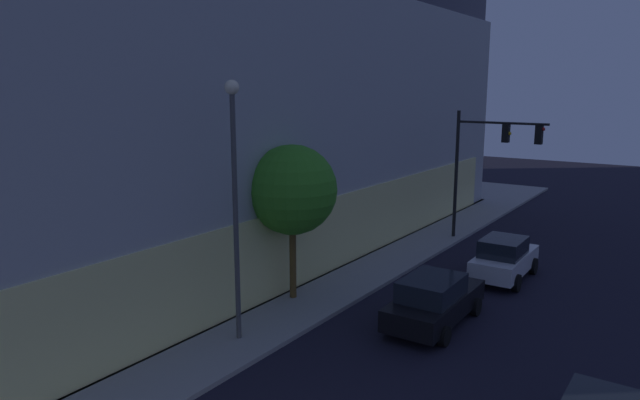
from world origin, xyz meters
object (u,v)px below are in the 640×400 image
(sidewalk_tree, at_px, (292,190))
(street_lamp_sidewalk, at_px, (235,181))
(modern_building, at_px, (147,102))
(car_black, at_px, (434,300))
(traffic_light_far_corner, at_px, (488,152))
(car_white, at_px, (504,258))

(sidewalk_tree, bearing_deg, street_lamp_sidewalk, -168.86)
(modern_building, bearing_deg, car_black, -101.61)
(traffic_light_far_corner, distance_m, car_white, 6.87)
(traffic_light_far_corner, bearing_deg, car_white, -153.08)
(traffic_light_far_corner, relative_size, street_lamp_sidewalk, 0.83)
(sidewalk_tree, distance_m, car_black, 6.36)
(street_lamp_sidewalk, bearing_deg, modern_building, 59.22)
(car_black, distance_m, car_white, 6.11)
(traffic_light_far_corner, height_order, street_lamp_sidewalk, street_lamp_sidewalk)
(modern_building, relative_size, street_lamp_sidewalk, 4.59)
(modern_building, distance_m, car_black, 20.61)
(car_black, bearing_deg, sidewalk_tree, 100.20)
(sidewalk_tree, distance_m, car_white, 9.73)
(street_lamp_sidewalk, height_order, car_white, street_lamp_sidewalk)
(modern_building, distance_m, car_white, 20.83)
(traffic_light_far_corner, xyz_separation_m, sidewalk_tree, (-12.08, 3.25, -0.53))
(traffic_light_far_corner, distance_m, street_lamp_sidewalk, 16.13)
(traffic_light_far_corner, xyz_separation_m, street_lamp_sidewalk, (-15.93, 2.49, 0.38))
(modern_building, xyz_separation_m, car_black, (-3.95, -19.22, -6.32))
(sidewalk_tree, relative_size, car_black, 1.21)
(traffic_light_far_corner, distance_m, car_black, 11.98)
(modern_building, height_order, street_lamp_sidewalk, modern_building)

